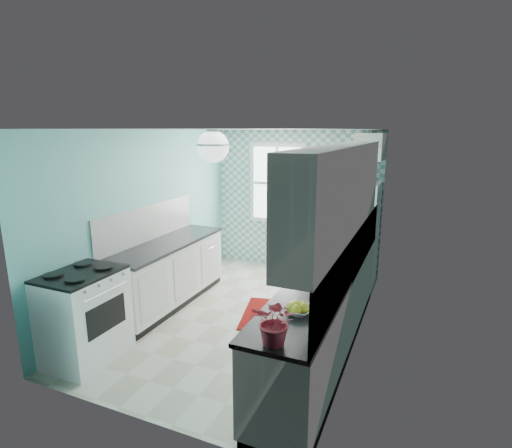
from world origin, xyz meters
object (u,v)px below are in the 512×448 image
at_px(sink, 342,254).
at_px(microwave, 357,173).
at_px(ceiling_light, 213,146).
at_px(fridge, 353,234).
at_px(fruit_bowl, 298,310).
at_px(stove, 84,315).
at_px(potted_plant, 276,321).

distance_m(sink, microwave, 1.67).
distance_m(ceiling_light, fridge, 3.18).
height_order(ceiling_light, microwave, ceiling_light).
bearing_deg(ceiling_light, sink, 44.50).
relative_size(fridge, sink, 3.17).
relative_size(fridge, fruit_bowl, 6.80).
bearing_deg(sink, ceiling_light, -134.29).
height_order(ceiling_light, fruit_bowl, ceiling_light).
xyz_separation_m(ceiling_light, stove, (-1.20, -0.83, -1.80)).
height_order(fridge, stove, fridge).
bearing_deg(potted_plant, fruit_bowl, 90.00).
bearing_deg(ceiling_light, microwave, 66.78).
relative_size(fruit_bowl, microwave, 0.47).
distance_m(ceiling_light, sink, 2.19).
xyz_separation_m(stove, microwave, (2.31, 3.42, 1.31)).
bearing_deg(microwave, potted_plant, 88.07).
bearing_deg(sink, stove, -138.78).
bearing_deg(sink, fridge, 95.04).
height_order(fruit_bowl, potted_plant, potted_plant).
relative_size(ceiling_light, fruit_bowl, 1.41).
bearing_deg(microwave, stove, 52.73).
height_order(stove, sink, sink).
bearing_deg(ceiling_light, potted_plant, -46.71).
height_order(sink, microwave, microwave).
xyz_separation_m(fridge, stove, (-2.31, -3.42, -0.32)).
relative_size(stove, potted_plant, 2.68).
xyz_separation_m(sink, microwave, (-0.09, 1.40, 0.90)).
bearing_deg(potted_plant, microwave, 91.34).
distance_m(sink, fruit_bowl, 1.90).
distance_m(ceiling_light, potted_plant, 2.12).
bearing_deg(ceiling_light, fruit_bowl, -31.01).
height_order(ceiling_light, sink, ceiling_light).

